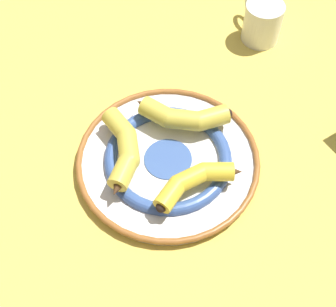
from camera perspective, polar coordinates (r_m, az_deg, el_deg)
ground_plane at (r=0.91m, az=1.35°, el=-1.16°), size 2.80×2.80×0.00m
decorative_bowl at (r=0.90m, az=0.00°, el=-0.73°), size 0.35×0.35×0.03m
banana_a at (r=0.83m, az=3.28°, el=-3.30°), size 0.18×0.06×0.03m
banana_b at (r=0.87m, az=-5.40°, el=0.49°), size 0.10×0.19×0.04m
banana_c at (r=0.91m, az=1.74°, el=4.56°), size 0.17×0.14×0.04m
coffee_mug at (r=1.13m, az=11.37°, el=15.56°), size 0.09×0.14×0.09m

